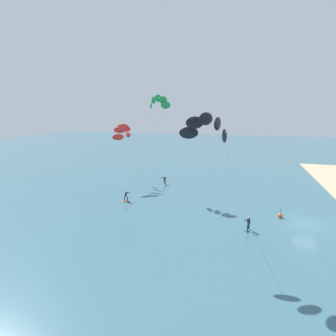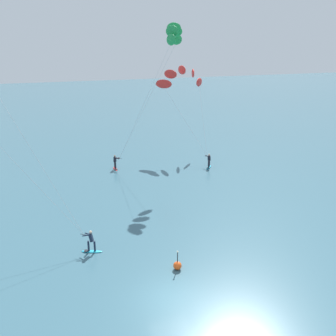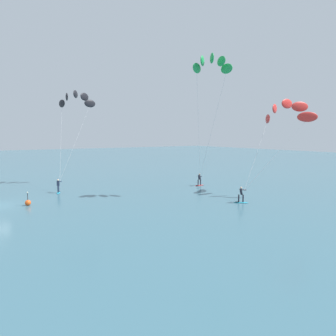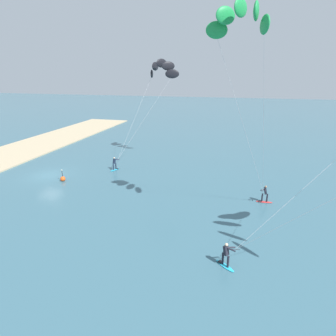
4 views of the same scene
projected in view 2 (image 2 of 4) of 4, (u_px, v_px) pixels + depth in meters
The scene contains 4 objects.
ground_plane at pixel (173, 299), 22.91m from camera, with size 240.00×240.00×0.00m, color #386070.
kitesurfer_mid_water at pixel (183, 79), 49.30m from camera, with size 6.70×9.64×11.10m.
kitesurfer_far_out at pixel (171, 41), 39.68m from camera, with size 7.71×6.21×15.90m.
marker_buoy at pixel (177, 265), 25.73m from camera, with size 0.56×0.56×1.38m.
Camera 2 is at (-6.34, -18.18, 14.61)m, focal length 41.88 mm.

